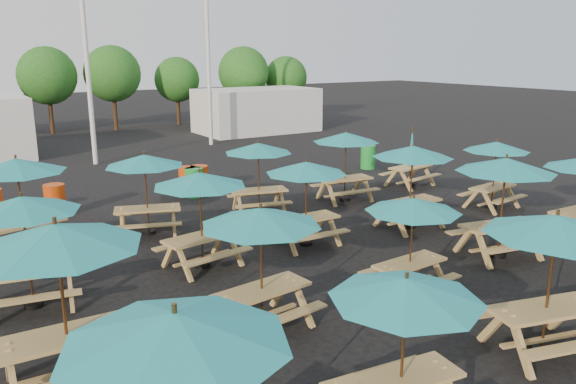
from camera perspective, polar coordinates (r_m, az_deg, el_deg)
ground at (r=14.35m, az=3.26°, el=-5.50°), size 120.00×120.00×0.00m
picnic_unit_0 at (r=5.66m, az=-11.30°, el=-14.59°), size 2.94×2.94×2.44m
picnic_unit_1 at (r=8.43m, az=-22.41°, el=-4.98°), size 2.46×2.46×2.54m
picnic_unit_2 at (r=11.51m, az=-25.36°, el=-1.71°), size 2.43×2.43×2.24m
picnic_unit_3 at (r=14.67m, az=-25.82°, el=1.97°), size 2.70×2.70×2.39m
picnic_unit_4 at (r=7.30m, az=11.87°, el=-10.37°), size 2.19×2.19×2.10m
picnic_unit_5 at (r=9.62m, az=-2.77°, el=-3.19°), size 2.33×2.33×2.25m
picnic_unit_6 at (r=12.57m, az=-8.96°, el=0.78°), size 2.41×2.41×2.24m
picnic_unit_7 at (r=15.23m, az=-14.36°, el=2.72°), size 2.64×2.64×2.20m
picnic_unit_8 at (r=9.71m, az=25.54°, el=-3.73°), size 2.74×2.74×2.38m
picnic_unit_9 at (r=11.37m, az=12.58°, el=-1.80°), size 2.00×2.00×2.03m
picnic_unit_10 at (r=13.91m, az=1.87°, el=2.02°), size 2.08×2.08×2.18m
picnic_unit_11 at (r=16.82m, az=-3.04°, el=4.11°), size 2.51×2.51×2.18m
picnic_unit_13 at (r=13.99m, az=21.23°, el=2.06°), size 2.72×2.72×2.44m
picnic_unit_14 at (r=15.67m, az=12.55°, el=3.58°), size 2.22×2.22×2.34m
picnic_unit_15 at (r=18.30m, az=5.90°, el=5.19°), size 2.39×2.39×2.29m
picnic_unit_18 at (r=18.47m, az=20.40°, el=4.02°), size 2.19×2.19×2.13m
picnic_unit_19 at (r=20.88m, az=12.38°, el=3.06°), size 1.97×1.78×2.24m
waste_bin_1 at (r=18.09m, az=-22.58°, el=-0.80°), size 0.61×0.61×0.98m
waste_bin_2 at (r=19.26m, az=-9.51°, el=0.97°), size 0.61×0.61×0.98m
waste_bin_3 at (r=19.51m, az=-10.14°, el=1.11°), size 0.61×0.61×0.98m
waste_bin_4 at (r=19.65m, az=-8.98°, el=1.25°), size 0.61×0.61×0.98m
waste_bin_5 at (r=23.80m, az=8.12°, el=3.53°), size 0.61×0.61×0.98m
mast_0 at (r=25.64m, az=-20.05°, el=15.98°), size 0.20×0.20×12.00m
mast_1 at (r=29.68m, az=-8.21°, el=16.30°), size 0.20×0.20×12.00m
event_tent_1 at (r=34.57m, az=-3.20°, el=8.29°), size 7.00×4.00×2.60m
tree_3 at (r=36.19m, az=-23.27°, el=10.79°), size 3.36×3.36×5.09m
tree_4 at (r=36.55m, az=-17.42°, el=11.39°), size 3.41×3.41×5.17m
tree_5 at (r=38.35m, az=-11.21°, el=11.13°), size 2.94×2.94×4.45m
tree_6 at (r=38.42m, az=-4.55°, el=12.03°), size 3.38×3.38×5.13m
tree_7 at (r=40.18m, az=-0.21°, el=11.55°), size 2.95×2.95×4.48m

